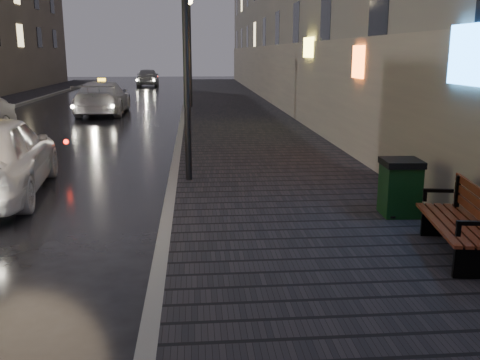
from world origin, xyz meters
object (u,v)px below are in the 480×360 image
object	(u,v)px
lamp_far	(190,39)
taxi_mid	(103,98)
bench	(463,222)
lamp_near	(185,19)
trash_bin	(400,187)
car_far	(148,77)

from	to	relation	value
lamp_far	taxi_mid	distance (m)	5.23
bench	taxi_mid	world-z (taller)	taxi_mid
lamp_near	bench	distance (m)	6.69
lamp_far	bench	world-z (taller)	lamp_far
lamp_near	trash_bin	xyz separation A→B (m)	(3.56, -2.91, -2.85)
taxi_mid	car_far	distance (m)	21.17
lamp_far	car_far	bearing A→B (deg)	100.92
lamp_near	taxi_mid	world-z (taller)	lamp_near
lamp_far	car_far	world-z (taller)	lamp_far
lamp_near	lamp_far	bearing A→B (deg)	90.00
bench	lamp_far	bearing A→B (deg)	109.37
bench	car_far	xyz separation A→B (m)	(-7.44, 40.16, 0.13)
lamp_near	taxi_mid	size ratio (longest dim) A/B	1.00
bench	lamp_near	bearing A→B (deg)	137.01
bench	car_far	world-z (taller)	car_far
bench	taxi_mid	xyz separation A→B (m)	(-7.79, 19.00, 0.14)
car_far	bench	bearing A→B (deg)	98.39
trash_bin	taxi_mid	world-z (taller)	taxi_mid
lamp_near	bench	size ratio (longest dim) A/B	2.73
car_far	lamp_near	bearing A→B (deg)	93.93
lamp_far	car_far	size ratio (longest dim) A/B	1.19
lamp_near	trash_bin	size ratio (longest dim) A/B	5.53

